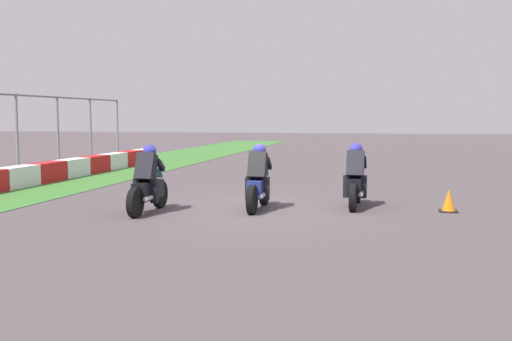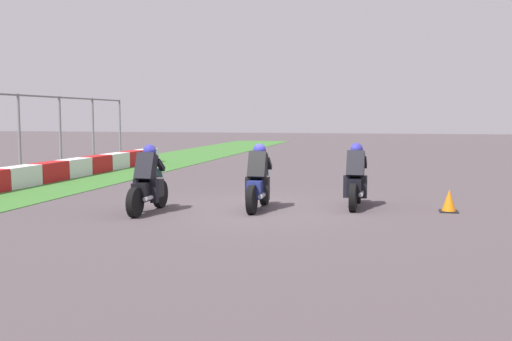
{
  "view_description": "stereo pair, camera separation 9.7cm",
  "coord_description": "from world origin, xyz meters",
  "px_view_note": "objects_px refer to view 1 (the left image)",
  "views": [
    {
      "loc": [
        -13.15,
        -2.88,
        2.14
      ],
      "look_at": [
        -0.08,
        0.02,
        0.9
      ],
      "focal_mm": 41.37,
      "sensor_mm": 36.0,
      "label": 1
    },
    {
      "loc": [
        -13.13,
        -2.97,
        2.14
      ],
      "look_at": [
        -0.08,
        0.02,
        0.9
      ],
      "focal_mm": 41.37,
      "sensor_mm": 36.0,
      "label": 2
    }
  ],
  "objects_px": {
    "rider_lane_b": "(259,182)",
    "traffic_cone": "(449,201)",
    "rider_lane_a": "(356,181)",
    "rider_lane_c": "(148,185)"
  },
  "relations": [
    {
      "from": "rider_lane_a",
      "to": "rider_lane_b",
      "type": "distance_m",
      "value": 2.31
    },
    {
      "from": "rider_lane_a",
      "to": "rider_lane_b",
      "type": "xyz_separation_m",
      "value": [
        -0.83,
        2.15,
        0.0
      ]
    },
    {
      "from": "traffic_cone",
      "to": "rider_lane_a",
      "type": "bearing_deg",
      "value": 83.16
    },
    {
      "from": "rider_lane_a",
      "to": "rider_lane_c",
      "type": "relative_size",
      "value": 1.0
    },
    {
      "from": "rider_lane_a",
      "to": "rider_lane_b",
      "type": "bearing_deg",
      "value": 112.37
    },
    {
      "from": "rider_lane_c",
      "to": "traffic_cone",
      "type": "xyz_separation_m",
      "value": [
        1.53,
        -6.54,
        -0.39
      ]
    },
    {
      "from": "rider_lane_b",
      "to": "traffic_cone",
      "type": "distance_m",
      "value": 4.29
    },
    {
      "from": "rider_lane_c",
      "to": "traffic_cone",
      "type": "height_order",
      "value": "rider_lane_c"
    },
    {
      "from": "rider_lane_b",
      "to": "traffic_cone",
      "type": "height_order",
      "value": "rider_lane_b"
    },
    {
      "from": "rider_lane_a",
      "to": "rider_lane_b",
      "type": "relative_size",
      "value": 1.0
    }
  ]
}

